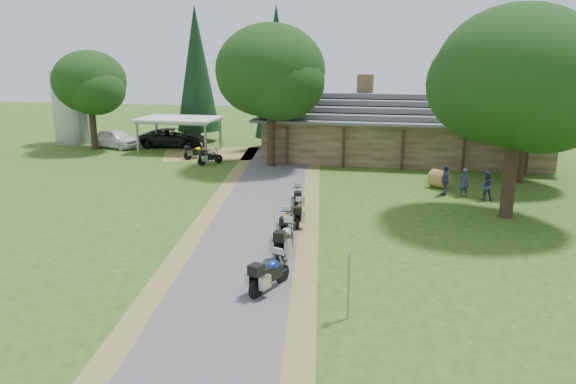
% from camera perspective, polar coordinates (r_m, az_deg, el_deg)
% --- Properties ---
extents(ground, '(120.00, 120.00, 0.00)m').
position_cam_1_polar(ground, '(21.34, -5.30, -7.90)').
color(ground, '#264D15').
rests_on(ground, ground).
extents(driveway, '(51.95, 51.95, 0.00)m').
position_cam_1_polar(driveway, '(25.07, -3.79, -4.44)').
color(driveway, '#47474A').
rests_on(driveway, ground).
extents(lodge, '(21.40, 9.40, 4.90)m').
position_cam_1_polar(lodge, '(43.26, 11.64, 6.59)').
color(lodge, brown).
rests_on(lodge, ground).
extents(silo, '(3.76, 3.76, 6.77)m').
position_cam_1_polar(silo, '(52.93, -21.08, 8.32)').
color(silo, gray).
rests_on(silo, ground).
extents(carport, '(6.29, 4.21, 2.72)m').
position_cam_1_polar(carport, '(46.30, -10.93, 5.75)').
color(carport, silver).
rests_on(carport, ground).
extents(car_white_sedan, '(4.20, 6.33, 1.95)m').
position_cam_1_polar(car_white_sedan, '(49.32, -17.17, 5.43)').
color(car_white_sedan, white).
rests_on(car_white_sedan, ground).
extents(car_dark_suv, '(3.08, 6.33, 2.35)m').
position_cam_1_polar(car_dark_suv, '(48.60, -11.52, 5.90)').
color(car_dark_suv, black).
rests_on(car_dark_suv, ground).
extents(motorcycle_row_a, '(1.33, 2.06, 1.34)m').
position_cam_1_polar(motorcycle_row_a, '(19.34, -1.89, -8.11)').
color(motorcycle_row_a, navy).
rests_on(motorcycle_row_a, ground).
extents(motorcycle_row_b, '(0.76, 2.09, 1.41)m').
position_cam_1_polar(motorcycle_row_b, '(22.51, -0.32, -4.72)').
color(motorcycle_row_b, '#B5B7BE').
rests_on(motorcycle_row_b, ground).
extents(motorcycle_row_c, '(0.77, 1.86, 1.24)m').
position_cam_1_polar(motorcycle_row_c, '(24.71, -0.24, -3.18)').
color(motorcycle_row_c, '#CA8C02').
rests_on(motorcycle_row_c, ground).
extents(motorcycle_row_d, '(0.78, 1.82, 1.21)m').
position_cam_1_polar(motorcycle_row_d, '(26.35, 1.07, -2.10)').
color(motorcycle_row_d, '#CD421C').
rests_on(motorcycle_row_d, ground).
extents(motorcycle_row_e, '(0.93, 1.89, 1.24)m').
position_cam_1_polar(motorcycle_row_e, '(28.96, 0.98, -0.54)').
color(motorcycle_row_e, black).
rests_on(motorcycle_row_e, ground).
extents(motorcycle_carport_a, '(1.64, 1.55, 1.16)m').
position_cam_1_polar(motorcycle_carport_a, '(42.91, -9.33, 4.11)').
color(motorcycle_carport_a, '#DACD00').
rests_on(motorcycle_carport_a, ground).
extents(motorcycle_carport_b, '(1.58, 1.75, 1.22)m').
position_cam_1_polar(motorcycle_carport_b, '(40.70, -7.92, 3.65)').
color(motorcycle_carport_b, gray).
rests_on(motorcycle_carport_b, ground).
extents(person_a, '(0.62, 0.51, 1.89)m').
position_cam_1_polar(person_a, '(32.87, 17.45, 1.17)').
color(person_a, '#33395C').
rests_on(person_a, ground).
extents(person_b, '(0.56, 0.41, 1.90)m').
position_cam_1_polar(person_b, '(32.45, 19.48, 0.85)').
color(person_b, '#33395C').
rests_on(person_b, ground).
extents(person_c, '(0.45, 0.60, 2.03)m').
position_cam_1_polar(person_c, '(32.86, 15.71, 1.41)').
color(person_c, '#33395C').
rests_on(person_c, ground).
extents(hay_bale, '(1.44, 1.45, 1.07)m').
position_cam_1_polar(hay_bale, '(34.69, 15.13, 1.31)').
color(hay_bale, '#A57E3C').
rests_on(hay_bale, ground).
extents(sign_post, '(0.39, 0.07, 2.19)m').
position_cam_1_polar(sign_post, '(17.32, 6.16, -9.44)').
color(sign_post, gray).
rests_on(sign_post, ground).
extents(oak_lodge_left, '(7.52, 7.52, 10.70)m').
position_cam_1_polar(oak_lodge_left, '(39.15, -1.78, 10.36)').
color(oak_lodge_left, '#143710').
rests_on(oak_lodge_left, ground).
extents(oak_lodge_right, '(6.96, 6.96, 9.30)m').
position_cam_1_polar(oak_lodge_right, '(37.02, 22.99, 7.93)').
color(oak_lodge_right, '#143710').
rests_on(oak_lodge_right, ground).
extents(oak_driveway, '(7.86, 7.86, 11.00)m').
position_cam_1_polar(oak_driveway, '(28.73, 22.20, 8.18)').
color(oak_driveway, '#143710').
rests_on(oak_driveway, ground).
extents(oak_silo, '(5.85, 5.85, 8.92)m').
position_cam_1_polar(oak_silo, '(48.66, -19.42, 9.29)').
color(oak_silo, '#143710').
rests_on(oak_silo, ground).
extents(cedar_near, '(3.60, 3.60, 11.60)m').
position_cam_1_polar(cedar_near, '(46.65, -1.18, 11.55)').
color(cedar_near, black).
rests_on(cedar_near, ground).
extents(cedar_far, '(3.76, 3.76, 11.83)m').
position_cam_1_polar(cedar_far, '(50.87, -9.25, 11.73)').
color(cedar_far, black).
rests_on(cedar_far, ground).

